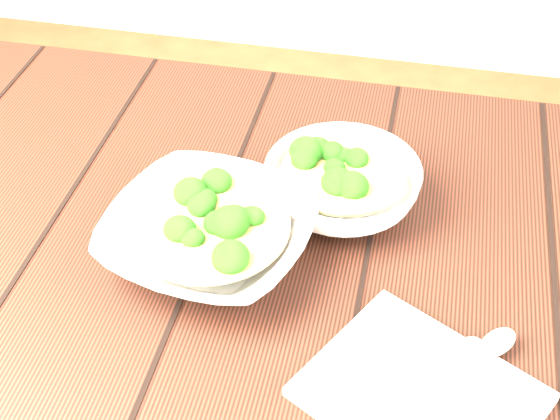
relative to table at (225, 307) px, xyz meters
The scene contains 7 objects.
table is the anchor object (origin of this frame).
soup_bowl_front 0.15m from the table, 106.62° to the right, with size 0.28×0.28×0.07m.
soup_bowl_back 0.23m from the table, 36.71° to the left, with size 0.26×0.26×0.07m.
trivet 0.14m from the table, 85.78° to the left, with size 0.11×0.11×0.03m, color black.
napkin 0.34m from the table, 34.54° to the right, with size 0.22×0.18×0.01m, color beige.
spoon_left 0.34m from the table, 28.02° to the right, with size 0.13×0.15×0.01m.
spoon_right 0.36m from the table, 22.45° to the right, with size 0.12×0.15×0.01m.
Camera 1 is at (0.22, -0.66, 1.42)m, focal length 50.00 mm.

